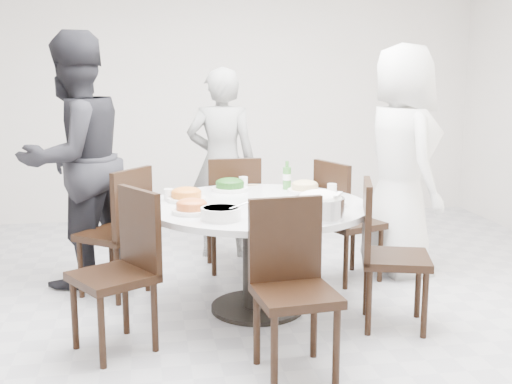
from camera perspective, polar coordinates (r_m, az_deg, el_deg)
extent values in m
cube|color=#B7B7BD|center=(4.42, 0.16, -10.91)|extent=(6.00, 6.00, 0.01)
cube|color=silver|center=(7.08, -4.12, 8.93)|extent=(6.00, 0.01, 2.80)
cylinder|color=silver|center=(4.40, 0.11, -5.82)|extent=(1.50, 1.50, 0.75)
cube|color=black|center=(5.06, 8.37, -2.55)|extent=(0.54, 0.54, 0.95)
cube|color=black|center=(5.29, -2.18, -1.85)|extent=(0.42, 0.42, 0.95)
cube|color=black|center=(4.79, -12.60, -3.47)|extent=(0.59, 0.59, 0.95)
cube|color=black|center=(3.84, -12.64, -7.05)|extent=(0.58, 0.58, 0.95)
cube|color=black|center=(3.47, 3.56, -8.77)|extent=(0.46, 0.46, 0.95)
cube|color=black|center=(4.19, 12.33, -5.52)|extent=(0.52, 0.52, 0.95)
imported|color=silver|center=(5.25, 12.74, 2.74)|extent=(0.66, 0.95, 1.84)
imported|color=black|center=(5.61, -3.06, 2.55)|extent=(0.66, 0.48, 1.66)
imported|color=black|center=(5.04, -15.82, 2.73)|extent=(1.18, 1.18, 1.92)
cylinder|color=white|center=(4.76, -2.33, 0.53)|extent=(0.27, 0.27, 0.07)
cylinder|color=white|center=(4.69, 4.35, 0.34)|extent=(0.25, 0.25, 0.07)
cylinder|color=white|center=(4.42, -6.20, -0.34)|extent=(0.27, 0.27, 0.07)
cylinder|color=white|center=(4.26, 6.20, -0.79)|extent=(0.27, 0.27, 0.07)
cylinder|color=white|center=(4.04, -5.73, -1.44)|extent=(0.25, 0.25, 0.07)
cylinder|color=silver|center=(3.90, 5.67, -1.41)|extent=(0.30, 0.30, 0.13)
cylinder|color=white|center=(3.86, -3.15, -1.92)|extent=(0.24, 0.24, 0.07)
cylinder|color=#367A31|center=(4.81, 2.77, 1.51)|extent=(0.06, 0.06, 0.21)
cylinder|color=white|center=(4.91, -1.42, 0.92)|extent=(0.07, 0.07, 0.08)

